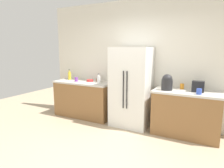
{
  "coord_description": "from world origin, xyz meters",
  "views": [
    {
      "loc": [
        1.49,
        -2.47,
        1.73
      ],
      "look_at": [
        -0.05,
        0.46,
        1.13
      ],
      "focal_mm": 31.29,
      "sensor_mm": 36.0,
      "label": 1
    }
  ],
  "objects": [
    {
      "name": "counter_left",
      "position": [
        -1.42,
        1.52,
        0.45
      ],
      "size": [
        1.52,
        0.65,
        0.9
      ],
      "color": "olive",
      "rests_on": "ground_plane"
    },
    {
      "name": "cup_d",
      "position": [
        0.93,
        1.71,
        0.96
      ],
      "size": [
        0.08,
        0.08,
        0.11
      ],
      "primitive_type": "cylinder",
      "color": "orange",
      "rests_on": "counter_right"
    },
    {
      "name": "cup_b",
      "position": [
        1.28,
        1.34,
        0.96
      ],
      "size": [
        0.09,
        0.09,
        0.1
      ],
      "primitive_type": "cylinder",
      "color": "blue",
      "rests_on": "counter_right"
    },
    {
      "name": "ground_plane",
      "position": [
        0.0,
        0.0,
        0.0
      ],
      "size": [
        9.95,
        9.95,
        0.0
      ],
      "primitive_type": "plane",
      "color": "tan"
    },
    {
      "name": "refrigerator",
      "position": [
        -0.12,
        1.5,
        0.88
      ],
      "size": [
        0.84,
        0.66,
        1.76
      ],
      "color": "white",
      "rests_on": "ground_plane"
    },
    {
      "name": "rice_cooker",
      "position": [
        0.68,
        1.45,
        1.06
      ],
      "size": [
        0.22,
        0.22,
        0.32
      ],
      "color": "#262628",
      "rests_on": "counter_right"
    },
    {
      "name": "toaster",
      "position": [
        1.25,
        1.56,
        1.01
      ],
      "size": [
        0.22,
        0.15,
        0.21
      ],
      "primitive_type": "cube",
      "color": "black",
      "rests_on": "counter_right"
    },
    {
      "name": "bowl_a",
      "position": [
        -1.28,
        1.6,
        0.93
      ],
      "size": [
        0.17,
        0.17,
        0.05
      ],
      "primitive_type": "cylinder",
      "color": "red",
      "rests_on": "counter_left"
    },
    {
      "name": "bottle_b",
      "position": [
        -1.94,
        1.6,
        1.02
      ],
      "size": [
        0.08,
        0.08,
        0.28
      ],
      "color": "yellow",
      "rests_on": "counter_left"
    },
    {
      "name": "cup_a",
      "position": [
        -1.59,
        1.44,
        0.96
      ],
      "size": [
        0.08,
        0.08,
        0.11
      ],
      "primitive_type": "cylinder",
      "color": "purple",
      "rests_on": "counter_left"
    },
    {
      "name": "cup_c",
      "position": [
        -1.1,
        1.69,
        0.94
      ],
      "size": [
        0.09,
        0.09,
        0.08
      ],
      "primitive_type": "cylinder",
      "color": "brown",
      "rests_on": "counter_left"
    },
    {
      "name": "counter_right",
      "position": [
        1.06,
        1.52,
        0.45
      ],
      "size": [
        1.29,
        0.65,
        0.9
      ],
      "color": "olive",
      "rests_on": "ground_plane"
    },
    {
      "name": "kitchen_back_panel",
      "position": [
        0.0,
        1.89,
        1.41
      ],
      "size": [
        4.98,
        0.1,
        2.82
      ],
      "primitive_type": "cube",
      "color": "silver",
      "rests_on": "ground_plane"
    },
    {
      "name": "bottle_a",
      "position": [
        -0.98,
        1.54,
        1.0
      ],
      "size": [
        0.08,
        0.08,
        0.23
      ],
      "color": "white",
      "rests_on": "counter_left"
    }
  ]
}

